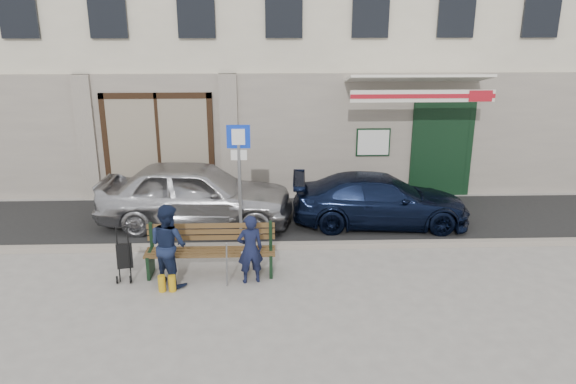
{
  "coord_description": "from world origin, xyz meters",
  "views": [
    {
      "loc": [
        -0.39,
        -9.19,
        4.76
      ],
      "look_at": [
        -0.02,
        1.6,
        1.2
      ],
      "focal_mm": 35.0,
      "sensor_mm": 36.0,
      "label": 1
    }
  ],
  "objects_px": {
    "car_silver": "(196,194)",
    "bench": "(208,251)",
    "woman": "(168,245)",
    "stroller": "(124,257)",
    "parking_sign": "(239,166)",
    "man": "(250,249)",
    "car_navy": "(380,200)"
  },
  "relations": [
    {
      "from": "car_silver",
      "to": "car_navy",
      "type": "distance_m",
      "value": 4.2
    },
    {
      "from": "car_silver",
      "to": "stroller",
      "type": "relative_size",
      "value": 4.5
    },
    {
      "from": "stroller",
      "to": "woman",
      "type": "bearing_deg",
      "value": -26.26
    },
    {
      "from": "car_silver",
      "to": "stroller",
      "type": "xyz_separation_m",
      "value": [
        -0.99,
        -2.69,
        -0.31
      ]
    },
    {
      "from": "car_navy",
      "to": "stroller",
      "type": "xyz_separation_m",
      "value": [
        -5.19,
        -2.58,
        -0.15
      ]
    },
    {
      "from": "stroller",
      "to": "car_silver",
      "type": "bearing_deg",
      "value": 56.77
    },
    {
      "from": "woman",
      "to": "stroller",
      "type": "height_order",
      "value": "woman"
    },
    {
      "from": "woman",
      "to": "car_silver",
      "type": "bearing_deg",
      "value": -54.47
    },
    {
      "from": "parking_sign",
      "to": "stroller",
      "type": "distance_m",
      "value": 2.86
    },
    {
      "from": "car_navy",
      "to": "car_silver",
      "type": "bearing_deg",
      "value": 91.69
    },
    {
      "from": "car_silver",
      "to": "bench",
      "type": "bearing_deg",
      "value": -164.93
    },
    {
      "from": "bench",
      "to": "woman",
      "type": "distance_m",
      "value": 0.8
    },
    {
      "from": "bench",
      "to": "woman",
      "type": "xyz_separation_m",
      "value": [
        -0.65,
        -0.35,
        0.29
      ]
    },
    {
      "from": "parking_sign",
      "to": "man",
      "type": "relative_size",
      "value": 1.98
    },
    {
      "from": "parking_sign",
      "to": "car_navy",
      "type": "bearing_deg",
      "value": 19.35
    },
    {
      "from": "parking_sign",
      "to": "stroller",
      "type": "height_order",
      "value": "parking_sign"
    },
    {
      "from": "woman",
      "to": "parking_sign",
      "type": "bearing_deg",
      "value": -86.4
    },
    {
      "from": "car_silver",
      "to": "stroller",
      "type": "distance_m",
      "value": 2.88
    },
    {
      "from": "car_navy",
      "to": "bench",
      "type": "height_order",
      "value": "car_navy"
    },
    {
      "from": "bench",
      "to": "stroller",
      "type": "xyz_separation_m",
      "value": [
        -1.5,
        -0.15,
        -0.03
      ]
    },
    {
      "from": "car_silver",
      "to": "parking_sign",
      "type": "bearing_deg",
      "value": -133.75
    },
    {
      "from": "car_navy",
      "to": "woman",
      "type": "distance_m",
      "value": 5.15
    },
    {
      "from": "car_silver",
      "to": "parking_sign",
      "type": "distance_m",
      "value": 1.83
    },
    {
      "from": "woman",
      "to": "stroller",
      "type": "bearing_deg",
      "value": 25.07
    },
    {
      "from": "car_silver",
      "to": "parking_sign",
      "type": "xyz_separation_m",
      "value": [
        1.06,
        -1.15,
        0.95
      ]
    },
    {
      "from": "car_navy",
      "to": "stroller",
      "type": "distance_m",
      "value": 5.79
    },
    {
      "from": "car_silver",
      "to": "woman",
      "type": "xyz_separation_m",
      "value": [
        -0.14,
        -2.89,
        0.01
      ]
    },
    {
      "from": "parking_sign",
      "to": "man",
      "type": "bearing_deg",
      "value": -80.83
    },
    {
      "from": "parking_sign",
      "to": "stroller",
      "type": "relative_size",
      "value": 2.62
    },
    {
      "from": "car_navy",
      "to": "woman",
      "type": "xyz_separation_m",
      "value": [
        -4.34,
        -2.78,
        0.17
      ]
    },
    {
      "from": "bench",
      "to": "car_silver",
      "type": "bearing_deg",
      "value": 101.52
    },
    {
      "from": "car_silver",
      "to": "bench",
      "type": "height_order",
      "value": "car_silver"
    }
  ]
}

